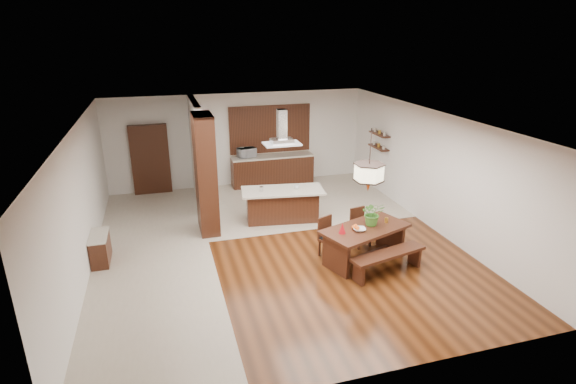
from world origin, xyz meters
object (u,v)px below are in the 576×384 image
object	(u,v)px
dining_chair_left	(330,238)
pendant_lantern	(370,160)
fruit_bowl	(359,229)
microwave	(247,152)
dining_table	(365,236)
kitchen_island	(282,205)
range_hood	(282,127)
island_cup	(296,187)
dining_bench	(388,263)
hallway_console	(100,248)
dining_chair_right	(361,228)
foliage_plant	(373,213)

from	to	relation	value
dining_chair_left	pendant_lantern	world-z (taller)	pendant_lantern
fruit_bowl	microwave	size ratio (longest dim) A/B	0.47
dining_table	kitchen_island	bearing A→B (deg)	113.07
fruit_bowl	kitchen_island	world-z (taller)	kitchen_island
fruit_bowl	range_hood	xyz separation A→B (m)	(-0.91, 2.71, 1.65)
fruit_bowl	island_cup	xyz separation A→B (m)	(-0.55, 2.63, 0.10)
dining_bench	pendant_lantern	size ratio (longest dim) A/B	1.29
hallway_console	dining_chair_left	bearing A→B (deg)	-13.38
pendant_lantern	dining_chair_right	bearing A→B (deg)	70.63
dining_chair_left	kitchen_island	xyz separation A→B (m)	(-0.47, 2.21, -0.01)
foliage_plant	microwave	size ratio (longest dim) A/B	0.99
dining_bench	fruit_bowl	xyz separation A→B (m)	(-0.42, 0.52, 0.57)
fruit_bowl	island_cup	size ratio (longest dim) A/B	1.87
dining_chair_left	island_cup	xyz separation A→B (m)	(-0.11, 2.14, 0.46)
dining_chair_right	dining_chair_left	bearing A→B (deg)	-171.02
hallway_console	microwave	world-z (taller)	microwave
dining_bench	dining_chair_left	bearing A→B (deg)	130.48
island_cup	dining_table	bearing A→B (deg)	-73.57
island_cup	pendant_lantern	bearing A→B (deg)	-73.57
dining_table	dining_chair_right	distance (m)	0.75
kitchen_island	microwave	world-z (taller)	microwave
hallway_console	dining_table	world-z (taller)	dining_table
dining_table	foliage_plant	world-z (taller)	foliage_plant
hallway_console	microwave	size ratio (longest dim) A/B	1.64
fruit_bowl	dining_bench	bearing A→B (deg)	-50.81
kitchen_island	dining_chair_right	bearing A→B (deg)	-46.48
hallway_console	dining_bench	world-z (taller)	hallway_console
dining_chair_right	foliage_plant	world-z (taller)	foliage_plant
dining_chair_right	pendant_lantern	distance (m)	1.95
dining_bench	hallway_console	bearing A→B (deg)	159.16
foliage_plant	kitchen_island	xyz separation A→B (m)	(-1.30, 2.51, -0.61)
pendant_lantern	foliage_plant	world-z (taller)	pendant_lantern
dining_table	fruit_bowl	world-z (taller)	fruit_bowl
hallway_console	kitchen_island	world-z (taller)	kitchen_island
dining_bench	fruit_bowl	world-z (taller)	fruit_bowl
dining_chair_right	island_cup	bearing A→B (deg)	107.55
pendant_lantern	foliage_plant	xyz separation A→B (m)	(0.19, 0.08, -1.20)
fruit_bowl	range_hood	distance (m)	3.30
kitchen_island	island_cup	distance (m)	0.60
dining_table	hallway_console	bearing A→B (deg)	164.37
hallway_console	range_hood	xyz separation A→B (m)	(4.32, 1.08, 2.15)
hallway_console	foliage_plant	bearing A→B (deg)	-14.32
pendant_lantern	island_cup	bearing A→B (deg)	106.43
island_cup	foliage_plant	bearing A→B (deg)	-68.95
hallway_console	foliage_plant	distance (m)	5.85
foliage_plant	kitchen_island	world-z (taller)	foliage_plant
pendant_lantern	microwave	world-z (taller)	pendant_lantern
microwave	dining_table	bearing A→B (deg)	-93.91
foliage_plant	hallway_console	bearing A→B (deg)	165.68
fruit_bowl	island_cup	world-z (taller)	island_cup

